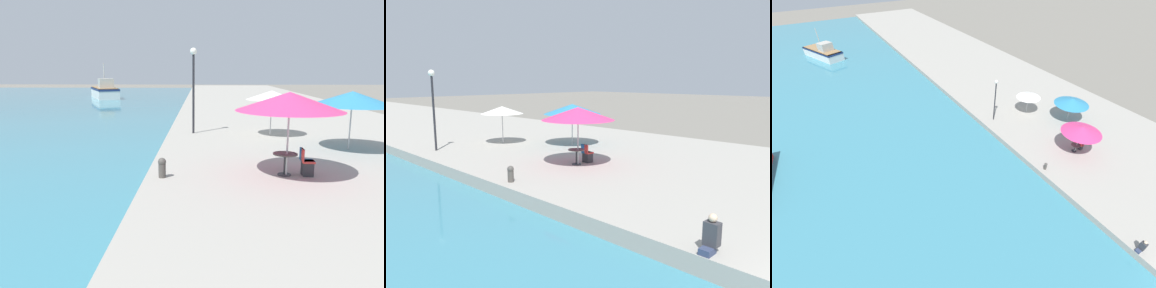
% 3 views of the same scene
% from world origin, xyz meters
% --- Properties ---
extents(quay_promenade, '(16.00, 90.00, 0.57)m').
position_xyz_m(quay_promenade, '(8.00, 37.00, 0.29)').
color(quay_promenade, '#A39E93').
rests_on(quay_promenade, ground_plane).
extents(cafe_umbrella_pink, '(3.46, 3.46, 2.75)m').
position_xyz_m(cafe_umbrella_pink, '(4.64, 12.48, 3.02)').
color(cafe_umbrella_pink, '#B7B7B7').
rests_on(cafe_umbrella_pink, quay_promenade).
extents(cafe_umbrella_white, '(3.52, 3.52, 2.54)m').
position_xyz_m(cafe_umbrella_white, '(8.26, 16.65, 2.80)').
color(cafe_umbrella_white, '#B7B7B7').
rests_on(cafe_umbrella_white, quay_promenade).
extents(cafe_umbrella_striped, '(2.66, 2.66, 2.36)m').
position_xyz_m(cafe_umbrella_striped, '(5.48, 20.13, 2.70)').
color(cafe_umbrella_striped, '#B7B7B7').
rests_on(cafe_umbrella_striped, quay_promenade).
extents(cafe_table, '(0.80, 0.80, 0.74)m').
position_xyz_m(cafe_table, '(4.60, 12.55, 1.10)').
color(cafe_table, '#333338').
rests_on(cafe_table, quay_promenade).
extents(cafe_chair_left, '(0.44, 0.41, 0.91)m').
position_xyz_m(cafe_chair_left, '(5.32, 12.56, 0.90)').
color(cafe_chair_left, '#2D2D33').
rests_on(cafe_chair_left, quay_promenade).
extents(cafe_chair_right, '(0.46, 0.43, 0.91)m').
position_xyz_m(cafe_chair_right, '(5.32, 12.49, 0.90)').
color(cafe_chair_right, '#2D2D33').
rests_on(cafe_chair_right, quay_promenade).
extents(person_at_quay, '(0.51, 0.36, 0.95)m').
position_xyz_m(person_at_quay, '(0.37, 3.74, 0.98)').
color(person_at_quay, '#333D5B').
rests_on(person_at_quay, quay_promenade).
extents(mooring_bollard, '(0.26, 0.26, 0.65)m').
position_xyz_m(mooring_bollard, '(0.57, 12.18, 0.92)').
color(mooring_bollard, '#4C4742').
rests_on(mooring_bollard, quay_promenade).
extents(lamppost, '(0.36, 0.36, 4.56)m').
position_xyz_m(lamppost, '(1.39, 20.79, 3.66)').
color(lamppost, '#232328').
rests_on(lamppost, quay_promenade).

